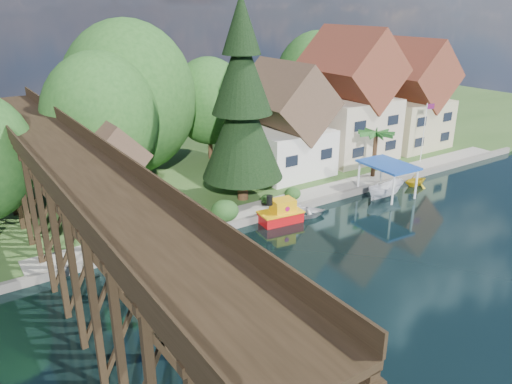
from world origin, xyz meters
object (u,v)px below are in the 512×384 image
palm_tree (376,135)px  boat_yellow (416,179)px  flagpole (425,126)px  house_center (349,103)px  tugboat (281,213)px  conifer (242,106)px  boat_white_a (301,211)px  boat_canopy (386,183)px  shed (112,177)px  trestle_bridge (77,212)px  house_right (408,101)px  house_left (284,126)px

palm_tree → boat_yellow: size_ratio=1.86×
palm_tree → flagpole: (7.83, 0.46, -0.31)m
house_center → boat_yellow: (-0.17, -9.97, -5.73)m
palm_tree → tugboat: palm_tree is taller
conifer → tugboat: size_ratio=4.61×
conifer → boat_white_a: 9.94m
flagpole → tugboat: 21.67m
palm_tree → boat_canopy: (-2.15, -3.67, -3.35)m
shed → boat_yellow: size_ratio=3.03×
trestle_bridge → boat_white_a: trestle_bridge is taller
house_right → boat_canopy: house_right is taller
palm_tree → flagpole: flagpole is taller
house_center → boat_canopy: (-4.85, -10.44, -5.05)m
conifer → boat_canopy: 14.92m
shed → palm_tree: shed is taller
palm_tree → boat_canopy: size_ratio=0.94×
tugboat → house_right: bearing=19.9°
house_center → boat_yellow: 11.50m
trestle_bridge → boat_white_a: size_ratio=10.56×
conifer → palm_tree: (13.80, -2.13, -3.95)m
palm_tree → boat_white_a: (-11.23, -2.81, -4.28)m
house_center → boat_white_a: (-13.93, -9.58, -5.98)m
house_left → conifer: conifer is taller
trestle_bridge → boat_canopy: size_ratio=8.61×
house_center → conifer: conifer is taller
shed → flagpole: 32.42m
house_left → palm_tree: house_left is taller
conifer → flagpole: size_ratio=2.66×
boat_white_a → boat_canopy: boat_canopy is taller
house_center → shed: 27.20m
boat_yellow → palm_tree: bearing=45.4°
house_center → flagpole: size_ratio=2.18×
house_left → tugboat: bearing=-127.7°
palm_tree → house_center: bearing=68.2°
house_right → tugboat: house_right is taller
trestle_bridge → boat_yellow: (31.83, 1.36, -4.67)m
palm_tree → house_left: bearing=135.1°
flagpole → boat_canopy: bearing=-157.5°
trestle_bridge → house_left: bearing=25.2°
boat_white_a → boat_yellow: bearing=-67.5°
house_center → palm_tree: house_center is taller
house_right → tugboat: 27.04m
shed → conifer: size_ratio=0.46×
trestle_bridge → house_left: 25.42m
shed → palm_tree: (24.30, -4.77, 0.89)m
tugboat → shed: bearing=145.6°
shed → boat_canopy: size_ratio=1.53×
trestle_bridge → house_left: house_left is taller
shed → trestle_bridge: bearing=-118.2°
conifer → shed: bearing=165.9°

